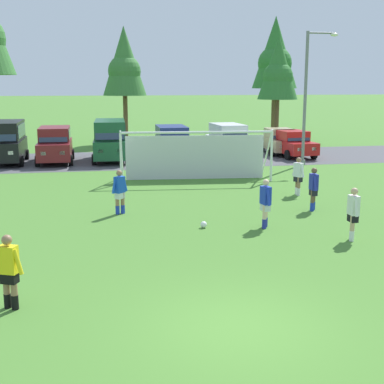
{
  "coord_description": "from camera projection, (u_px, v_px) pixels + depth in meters",
  "views": [
    {
      "loc": [
        -2.66,
        -9.37,
        4.72
      ],
      "look_at": [
        0.58,
        8.13,
        1.08
      ],
      "focal_mm": 49.52,
      "sensor_mm": 36.0,
      "label": 1
    }
  ],
  "objects": [
    {
      "name": "tree_right_edge",
      "position": [
        275.0,
        55.0,
        45.67
      ],
      "size": [
        3.9,
        3.9,
        10.41
      ],
      "color": "brown",
      "rests_on": "ground"
    },
    {
      "name": "tree_mid_right",
      "position": [
        278.0,
        70.0,
        41.48
      ],
      "size": [
        3.17,
        3.17,
        8.45
      ],
      "color": "brown",
      "rests_on": "ground"
    },
    {
      "name": "soccer_ball",
      "position": [
        204.0,
        225.0,
        17.66
      ],
      "size": [
        0.22,
        0.22,
        0.22
      ],
      "color": "white",
      "rests_on": "ground"
    },
    {
      "name": "parked_car_slot_center",
      "position": [
        110.0,
        139.0,
        32.77
      ],
      "size": [
        2.35,
        4.88,
        2.52
      ],
      "color": "#194C2D",
      "rests_on": "ground"
    },
    {
      "name": "street_lamp",
      "position": [
        308.0,
        97.0,
        30.67
      ],
      "size": [
        2.0,
        0.32,
        7.66
      ],
      "color": "slate",
      "rests_on": "ground"
    },
    {
      "name": "parked_car_slot_left",
      "position": [
        6.0,
        141.0,
        31.85
      ],
      "size": [
        2.25,
        4.83,
        2.52
      ],
      "color": "black",
      "rests_on": "ground"
    },
    {
      "name": "parked_car_slot_center_right",
      "position": [
        172.0,
        143.0,
        32.86
      ],
      "size": [
        2.2,
        4.63,
        2.16
      ],
      "color": "navy",
      "rests_on": "ground"
    },
    {
      "name": "referee",
      "position": [
        9.0,
        272.0,
        11.17
      ],
      "size": [
        0.67,
        0.45,
        1.64
      ],
      "color": "#936B4C",
      "rests_on": "ground"
    },
    {
      "name": "tree_center_back",
      "position": [
        124.0,
        63.0,
        41.49
      ],
      "size": [
        3.44,
        3.44,
        9.16
      ],
      "color": "brown",
      "rests_on": "ground"
    },
    {
      "name": "player_defender_far",
      "position": [
        353.0,
        214.0,
        16.15
      ],
      "size": [
        0.26,
        0.73,
        1.64
      ],
      "color": "tan",
      "rests_on": "ground"
    },
    {
      "name": "player_midfield_center",
      "position": [
        313.0,
        189.0,
        19.97
      ],
      "size": [
        0.28,
        0.73,
        1.64
      ],
      "color": "brown",
      "rests_on": "ground"
    },
    {
      "name": "parking_lot_strip",
      "position": [
        137.0,
        159.0,
        33.69
      ],
      "size": [
        52.0,
        8.4,
        0.01
      ],
      "primitive_type": "cube",
      "color": "#4C4C51",
      "rests_on": "ground"
    },
    {
      "name": "ground_plane",
      "position": [
        153.0,
        186.0,
        24.9
      ],
      "size": [
        400.0,
        400.0,
        0.0
      ],
      "primitive_type": "plane",
      "color": "#477A2D"
    },
    {
      "name": "player_winger_right",
      "position": [
        120.0,
        192.0,
        19.44
      ],
      "size": [
        0.63,
        0.53,
        1.64
      ],
      "color": "#936B4C",
      "rests_on": "ground"
    },
    {
      "name": "parked_car_slot_right",
      "position": [
        228.0,
        140.0,
        34.51
      ],
      "size": [
        2.34,
        4.7,
        2.16
      ],
      "color": "silver",
      "rests_on": "ground"
    },
    {
      "name": "parked_car_slot_end",
      "position": [
        292.0,
        144.0,
        34.74
      ],
      "size": [
        2.27,
        4.32,
        1.72
      ],
      "color": "red",
      "rests_on": "ground"
    },
    {
      "name": "parked_car_slot_far_right",
      "position": [
        280.0,
        141.0,
        36.27
      ],
      "size": [
        2.22,
        4.3,
        1.72
      ],
      "color": "tan",
      "rests_on": "ground"
    },
    {
      "name": "parked_car_slot_center_left",
      "position": [
        55.0,
        144.0,
        32.1
      ],
      "size": [
        2.16,
        4.61,
        2.16
      ],
      "color": "maroon",
      "rests_on": "ground"
    },
    {
      "name": "player_trailing_back",
      "position": [
        265.0,
        204.0,
        17.56
      ],
      "size": [
        0.31,
        0.75,
        1.64
      ],
      "color": "beige",
      "rests_on": "ground"
    },
    {
      "name": "player_winger_left",
      "position": [
        298.0,
        176.0,
        22.76
      ],
      "size": [
        0.39,
        0.72,
        1.64
      ],
      "color": "#936B4C",
      "rests_on": "ground"
    },
    {
      "name": "soccer_goal",
      "position": [
        196.0,
        154.0,
        26.33
      ],
      "size": [
        7.56,
        2.58,
        2.57
      ],
      "color": "white",
      "rests_on": "ground"
    }
  ]
}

